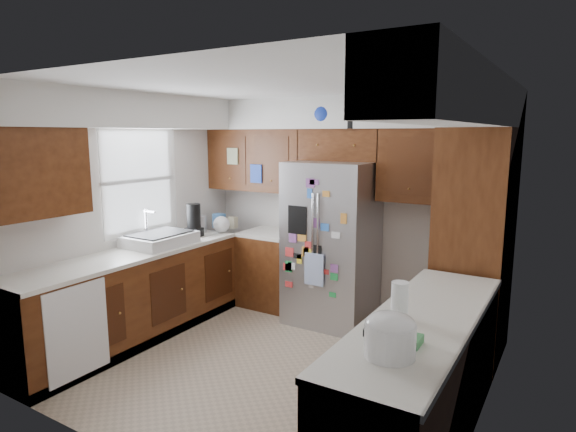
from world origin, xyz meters
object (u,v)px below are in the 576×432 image
Objects in this scene: fridge at (332,243)px; paper_towel at (400,301)px; pantry at (474,245)px; rice_cooker at (390,334)px.

fridge reaches higher than paper_towel.
pantry is at bearing -2.06° from fridge.
rice_cooker is at bearing -90.01° from pantry.
pantry reaches higher than rice_cooker.
rice_cooker is 0.55m from paper_towel.
paper_towel is (-0.13, 0.54, -0.00)m from rice_cooker.
pantry is 7.54× the size of rice_cooker.
fridge is at bearing 122.63° from rice_cooker.
paper_towel reaches higher than rice_cooker.
pantry is 8.74× the size of paper_towel.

